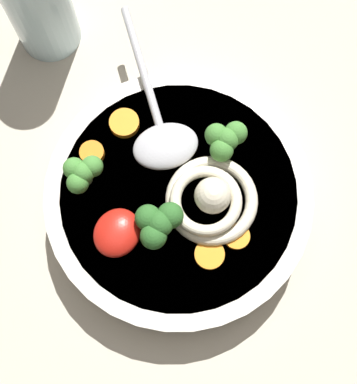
# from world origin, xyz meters

# --- Properties ---
(table_slab) EXTENTS (1.20, 1.20, 0.03)m
(table_slab) POSITION_xyz_m (0.00, 0.00, 0.01)
(table_slab) COLOR #BCB29E
(table_slab) RESTS_ON ground
(soup_bowl) EXTENTS (0.24, 0.24, 0.05)m
(soup_bowl) POSITION_xyz_m (0.02, 0.04, 0.05)
(soup_bowl) COLOR silver
(soup_bowl) RESTS_ON table_slab
(noodle_pile) EXTENTS (0.09, 0.09, 0.04)m
(noodle_pile) POSITION_xyz_m (0.02, 0.06, 0.09)
(noodle_pile) COLOR beige
(noodle_pile) RESTS_ON soup_bowl
(soup_spoon) EXTENTS (0.15, 0.14, 0.02)m
(soup_spoon) POSITION_xyz_m (-0.02, -0.00, 0.08)
(soup_spoon) COLOR #B7B7BC
(soup_spoon) RESTS_ON soup_bowl
(chili_sauce_dollop) EXTENTS (0.04, 0.04, 0.02)m
(chili_sauce_dollop) POSITION_xyz_m (0.08, 0.01, 0.08)
(chili_sauce_dollop) COLOR red
(chili_sauce_dollop) RESTS_ON soup_bowl
(broccoli_floret_far) EXTENTS (0.04, 0.04, 0.03)m
(broccoli_floret_far) POSITION_xyz_m (-0.03, 0.05, 0.09)
(broccoli_floret_far) COLOR #7A9E60
(broccoli_floret_far) RESTS_ON soup_bowl
(broccoli_floret_rear) EXTENTS (0.04, 0.03, 0.03)m
(broccoli_floret_rear) POSITION_xyz_m (0.05, -0.04, 0.09)
(broccoli_floret_rear) COLOR #7A9E60
(broccoli_floret_rear) RESTS_ON soup_bowl
(broccoli_floret_near_spoon) EXTENTS (0.04, 0.04, 0.04)m
(broccoli_floret_near_spoon) POSITION_xyz_m (0.06, 0.04, 0.10)
(broccoli_floret_near_spoon) COLOR #7A9E60
(broccoli_floret_near_spoon) RESTS_ON soup_bowl
(carrot_slice_extra_a) EXTENTS (0.03, 0.03, 0.00)m
(carrot_slice_extra_a) POSITION_xyz_m (0.06, 0.09, 0.08)
(carrot_slice_extra_a) COLOR orange
(carrot_slice_extra_a) RESTS_ON soup_bowl
(carrot_slice_beside_chili) EXTENTS (0.03, 0.03, 0.01)m
(carrot_slice_beside_chili) POSITION_xyz_m (-0.01, -0.04, 0.08)
(carrot_slice_beside_chili) COLOR orange
(carrot_slice_beside_chili) RESTS_ON soup_bowl
(carrot_slice_right) EXTENTS (0.02, 0.02, 0.01)m
(carrot_slice_right) POSITION_xyz_m (0.03, -0.05, 0.08)
(carrot_slice_right) COLOR orange
(carrot_slice_right) RESTS_ON soup_bowl
(carrot_slice_center) EXTENTS (0.02, 0.02, 0.00)m
(carrot_slice_center) POSITION_xyz_m (0.03, 0.10, 0.08)
(carrot_slice_center) COLOR orange
(carrot_slice_center) RESTS_ON soup_bowl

